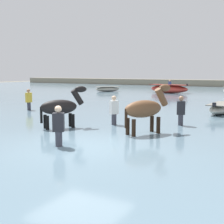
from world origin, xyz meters
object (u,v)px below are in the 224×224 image
Objects in this scene: boat_far_offshore at (108,89)px; person_onlooker_right at (29,103)px; horse_lead_black at (61,108)px; horse_trailing_bay at (145,110)px; person_wading_close at (59,132)px; boat_distant_west at (221,109)px; person_wading_mid at (181,115)px; boat_distant_east at (169,89)px; person_spectator_far at (114,114)px.

boat_far_offshore is 16.79m from person_onlooker_right.
horse_trailing_bay is (3.25, 0.58, 0.07)m from horse_lead_black.
horse_lead_black is at bearing -169.90° from horse_trailing_bay.
boat_far_offshore is 1.62× the size of person_wading_close.
person_onlooker_right is at bearing -158.67° from boat_distant_west.
person_wading_mid is (-0.74, -4.35, 0.16)m from boat_distant_west.
horse_trailing_bay is 1.31× the size of person_wading_close.
person_onlooker_right is at bearing -97.12° from boat_distant_east.
boat_distant_east reaches higher than person_spectator_far.
boat_distant_west is 1.58× the size of person_wading_mid.
horse_trailing_bay reaches higher than boat_distant_west.
horse_trailing_bay is 1.31× the size of person_onlooker_right.
person_spectator_far and person_wading_mid have the same top height.
person_onlooker_right and person_wading_mid have the same top height.
person_wading_close is at bearing -105.96° from boat_distant_west.
person_spectator_far is (11.00, -17.96, 0.16)m from boat_far_offshore.
boat_far_offshore is at bearing 124.04° from horse_trailing_bay.
horse_lead_black is 1.24× the size of person_onlooker_right.
boat_distant_east is 15.42m from boat_distant_west.
boat_distant_east reaches higher than person_onlooker_right.
person_wading_close is (11.42, -21.93, 0.16)m from boat_far_offshore.
boat_distant_west is (4.55, 7.18, -0.49)m from horse_lead_black.
person_wading_close is at bearing -51.92° from horse_lead_black.
horse_trailing_bay is 2.15m from person_spectator_far.
person_wading_close is at bearing -115.95° from horse_trailing_bay.
boat_distant_east is 1.61× the size of boat_far_offshore.
boat_far_offshore is at bearing 128.64° from person_wading_mid.
person_onlooker_right is at bearing 176.28° from person_wading_mid.
boat_distant_west is at bearing 21.33° from person_onlooker_right.
person_wading_close is (0.42, -3.96, 0.00)m from person_spectator_far.
person_spectator_far is 1.00× the size of person_wading_mid.
person_wading_mid is (2.40, 1.19, 0.00)m from person_spectator_far.
person_spectator_far is 1.00× the size of person_wading_close.
boat_distant_east is 2.60× the size of person_wading_close.
boat_distant_east is (-2.96, 20.65, -0.33)m from horse_lead_black.
person_wading_close is at bearing -111.02° from person_wading_mid.
person_spectator_far reaches higher than boat_far_offshore.
person_onlooker_right reaches higher than boat_far_offshore.
person_wading_mid is (1.98, 5.16, 0.00)m from person_wading_close.
person_wading_close is (1.83, -2.34, -0.33)m from horse_lead_black.
horse_lead_black reaches higher than boat_distant_west.
boat_distant_east is 2.60× the size of person_onlooker_right.
person_wading_mid is (8.93, -0.58, 0.00)m from person_onlooker_right.
person_wading_mid is (6.77, -17.83, -0.00)m from boat_distant_east.
boat_far_offshore is (-12.84, 19.01, -0.56)m from horse_trailing_bay.
horse_trailing_bay is at bearing -18.67° from person_onlooker_right.
horse_lead_black is 6.15m from person_onlooker_right.
boat_distant_west is at bearing -60.87° from boat_distant_east.
boat_far_offshore is at bearing 105.47° from person_onlooker_right.
horse_trailing_bay is 0.50× the size of boat_distant_east.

